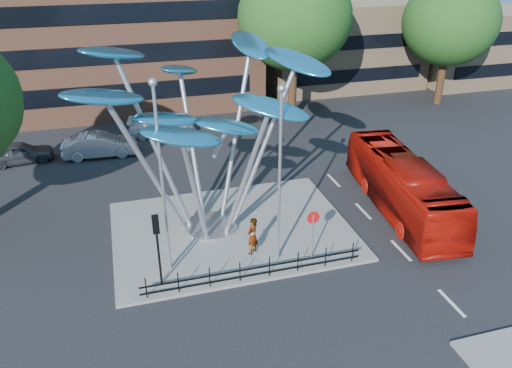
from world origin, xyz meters
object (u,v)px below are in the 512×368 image
object	(u,v)px
leaf_sculpture	(203,101)
red_bus	(402,185)
street_lamp_left	(160,164)
tree_far	(450,22)
parked_car_right	(162,126)
street_lamp_right	(280,161)
traffic_light_island	(157,235)
tree_right	(295,17)
no_entry_sign_island	(313,227)
parked_car_left	(19,153)
parked_car_mid	(100,145)
pedestrian	(252,236)

from	to	relation	value
leaf_sculpture	red_bus	world-z (taller)	leaf_sculpture
leaf_sculpture	street_lamp_left	size ratio (longest dim) A/B	1.45
tree_far	parked_car_right	xyz separation A→B (m)	(-24.86, -1.21, -6.39)
street_lamp_right	traffic_light_island	xyz separation A→B (m)	(-5.50, -0.50, -2.48)
tree_right	parked_car_right	xyz separation A→B (m)	(-10.86, -1.21, -7.32)
tree_right	no_entry_sign_island	xyz separation A→B (m)	(-6.00, -19.48, -6.22)
leaf_sculpture	parked_car_left	bearing A→B (deg)	132.11
red_bus	parked_car_mid	size ratio (longest dim) A/B	2.18
tree_far	red_bus	bearing A→B (deg)	-129.64
leaf_sculpture	no_entry_sign_island	bearing A→B (deg)	-45.67
tree_right	parked_car_left	bearing A→B (deg)	-169.86
traffic_light_island	pedestrian	bearing A→B (deg)	14.24
leaf_sculpture	parked_car_right	size ratio (longest dim) A/B	2.57
leaf_sculpture	parked_car_right	distance (m)	15.41
traffic_light_island	pedestrian	size ratio (longest dim) A/B	1.79
parked_car_left	parked_car_right	distance (m)	10.03
pedestrian	parked_car_right	world-z (taller)	pedestrian
leaf_sculpture	street_lamp_left	xyz separation A→B (m)	(-2.43, -3.18, -1.52)
leaf_sculpture	traffic_light_island	xyz separation A→B (m)	(-2.93, -4.18, -4.26)
pedestrian	tree_far	bearing A→B (deg)	178.40
tree_right	parked_car_mid	xyz separation A→B (m)	(-15.40, -4.00, -7.22)
no_entry_sign_island	pedestrian	xyz separation A→B (m)	(-2.56, 1.11, -0.71)
pedestrian	parked_car_right	distance (m)	17.32
leaf_sculpture	traffic_light_island	size ratio (longest dim) A/B	3.71
tree_right	parked_car_mid	size ratio (longest dim) A/B	2.43
parked_car_mid	street_lamp_right	bearing A→B (deg)	-150.60
street_lamp_right	leaf_sculpture	bearing A→B (deg)	124.91
leaf_sculpture	parked_car_mid	world-z (taller)	leaf_sculpture
no_entry_sign_island	parked_car_left	xyz separation A→B (m)	(-14.59, 15.80, -1.09)
pedestrian	parked_car_right	size ratio (longest dim) A/B	0.39
pedestrian	traffic_light_island	bearing A→B (deg)	-26.52
tree_far	no_entry_sign_island	distance (m)	28.42
tree_far	leaf_sculpture	xyz separation A→B (m)	(-24.07, -15.32, -0.23)
parked_car_left	street_lamp_right	bearing A→B (deg)	-145.98
traffic_light_island	parked_car_left	world-z (taller)	traffic_light_island
street_lamp_left	parked_car_mid	distance (m)	15.47
no_entry_sign_island	parked_car_right	xyz separation A→B (m)	(-4.86, 18.27, -1.10)
street_lamp_right	traffic_light_island	distance (m)	6.05
tree_far	red_bus	world-z (taller)	tree_far
traffic_light_island	no_entry_sign_island	distance (m)	7.05
leaf_sculpture	traffic_light_island	world-z (taller)	leaf_sculpture
no_entry_sign_island	traffic_light_island	bearing A→B (deg)	-179.87
no_entry_sign_island	parked_car_left	size ratio (longest dim) A/B	0.57
traffic_light_island	parked_car_left	xyz separation A→B (m)	(-7.59, 15.82, -1.89)
street_lamp_left	red_bus	xyz separation A→B (m)	(13.00, 2.21, -3.85)
pedestrian	leaf_sculpture	bearing A→B (deg)	-104.50
street_lamp_right	parked_car_right	world-z (taller)	street_lamp_right
pedestrian	parked_car_left	world-z (taller)	pedestrian
leaf_sculpture	street_lamp_left	world-z (taller)	leaf_sculpture
leaf_sculpture	red_bus	xyz separation A→B (m)	(10.57, -0.97, -5.36)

